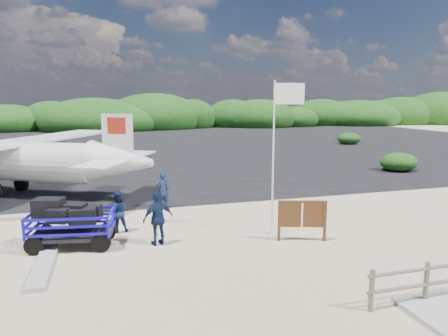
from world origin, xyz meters
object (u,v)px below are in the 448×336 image
(crew_c, at_px, (158,218))
(aircraft_large, at_px, (319,153))
(signboard, at_px, (301,241))
(baggage_cart, at_px, (73,247))
(crew_a, at_px, (162,190))
(flagpole, at_px, (272,233))
(crew_b, at_px, (118,212))

(crew_c, xyz_separation_m, aircraft_large, (16.64, 19.25, -0.90))
(signboard, bearing_deg, baggage_cart, -174.64)
(baggage_cart, xyz_separation_m, crew_a, (3.42, 3.89, 0.82))
(flagpole, bearing_deg, aircraft_large, 56.76)
(signboard, height_order, aircraft_large, aircraft_large)
(signboard, xyz_separation_m, crew_a, (-4.01, 5.42, 0.82))
(flagpole, relative_size, crew_a, 3.30)
(flagpole, height_order, crew_b, flagpole)
(crew_a, height_order, crew_b, crew_a)
(signboard, relative_size, crew_c, 0.97)
(flagpole, bearing_deg, crew_a, 126.93)
(baggage_cart, relative_size, crew_c, 1.56)
(baggage_cart, bearing_deg, flagpole, 4.49)
(baggage_cart, height_order, aircraft_large, aircraft_large)
(flagpole, bearing_deg, crew_b, 162.60)
(baggage_cart, distance_m, crew_a, 5.24)
(crew_a, xyz_separation_m, crew_b, (-1.96, -2.77, -0.06))
(baggage_cart, bearing_deg, signboard, -2.58)
(flagpole, xyz_separation_m, crew_a, (-3.33, 4.43, 0.82))
(crew_b, bearing_deg, crew_c, 119.05)
(signboard, bearing_deg, aircraft_large, 76.50)
(baggage_cart, xyz_separation_m, flagpole, (6.75, -0.54, 0.00))
(baggage_cart, bearing_deg, crew_a, 57.75)
(flagpole, distance_m, crew_b, 5.60)
(baggage_cart, relative_size, aircraft_large, 0.16)
(baggage_cart, bearing_deg, crew_c, -2.44)
(crew_a, height_order, aircraft_large, aircraft_large)
(flagpole, xyz_separation_m, crew_b, (-5.30, 1.66, 0.76))
(crew_a, bearing_deg, aircraft_large, -154.46)
(crew_a, relative_size, aircraft_large, 0.09)
(flagpole, distance_m, signboard, 1.20)
(crew_a, height_order, crew_c, crew_c)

